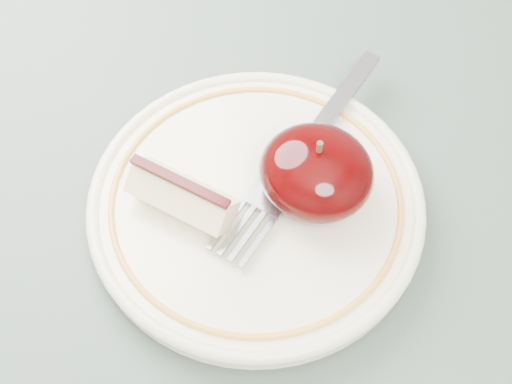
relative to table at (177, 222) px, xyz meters
The scene contains 5 objects.
table is the anchor object (origin of this frame).
plate 0.13m from the table, ahead, with size 0.22×0.22×0.02m.
apple_half 0.17m from the table, 11.62° to the left, with size 0.07×0.07×0.05m.
apple_wedge 0.13m from the table, 38.95° to the right, with size 0.07×0.03×0.03m.
fork 0.15m from the table, 25.46° to the left, with size 0.03×0.20×0.00m.
Camera 1 is at (0.21, -0.21, 1.16)m, focal length 50.00 mm.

